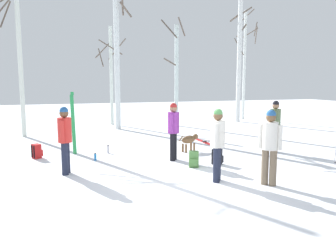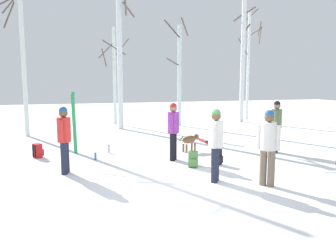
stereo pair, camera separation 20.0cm
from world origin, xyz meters
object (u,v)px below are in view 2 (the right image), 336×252
(birch_tree_3, at_px, (179,73))
(birch_tree_4, at_px, (243,55))
(backpack_0, at_px, (217,157))
(water_bottle_0, at_px, (109,149))
(backpack_1, at_px, (38,151))
(backpack_2, at_px, (193,159))
(person_2, at_px, (216,140))
(birch_tree_2, at_px, (120,49))
(person_3, at_px, (268,143))
(dog, at_px, (190,140))
(person_4, at_px, (173,128))
(ski_pair_planted_0, at_px, (74,123))
(ski_pair_lying_0, at_px, (206,142))
(birch_tree_0, at_px, (22,42))
(person_1, at_px, (276,123))
(water_bottle_1, at_px, (95,157))
(person_0, at_px, (64,136))
(birch_tree_5, at_px, (249,62))
(birch_tree_1, at_px, (114,73))

(birch_tree_3, relative_size, birch_tree_4, 0.74)
(backpack_0, bearing_deg, water_bottle_0, 138.41)
(backpack_1, distance_m, water_bottle_0, 2.18)
(backpack_2, distance_m, water_bottle_0, 3.21)
(backpack_1, bearing_deg, backpack_0, -26.10)
(backpack_1, relative_size, backpack_2, 1.00)
(person_2, xyz_separation_m, birch_tree_2, (-0.70, 9.43, 2.92))
(person_3, bearing_deg, person_2, 146.90)
(water_bottle_0, bearing_deg, dog, -11.80)
(person_4, xyz_separation_m, ski_pair_planted_0, (-2.78, 1.85, 0.02))
(person_4, height_order, ski_pair_lying_0, person_4)
(birch_tree_0, height_order, birch_tree_2, birch_tree_0)
(backpack_1, height_order, birch_tree_2, birch_tree_2)
(dog, bearing_deg, birch_tree_4, 49.90)
(person_2, relative_size, backpack_1, 3.90)
(dog, bearing_deg, person_4, -132.36)
(person_1, distance_m, water_bottle_1, 5.90)
(ski_pair_planted_0, height_order, backpack_1, ski_pair_planted_0)
(birch_tree_3, bearing_deg, water_bottle_1, -126.53)
(person_2, xyz_separation_m, backpack_2, (-0.02, 1.37, -0.77))
(ski_pair_lying_0, bearing_deg, person_3, -99.12)
(ski_pair_planted_0, relative_size, birch_tree_3, 0.36)
(person_0, distance_m, dog, 4.35)
(person_2, xyz_separation_m, birch_tree_4, (6.52, 10.31, 2.88))
(ski_pair_planted_0, bearing_deg, person_1, -15.96)
(ski_pair_planted_0, distance_m, birch_tree_4, 11.74)
(backpack_1, xyz_separation_m, backpack_2, (4.16, -2.49, 0.00))
(person_4, relative_size, backpack_1, 3.90)
(ski_pair_lying_0, bearing_deg, person_4, -131.76)
(ski_pair_lying_0, bearing_deg, person_2, -111.38)
(birch_tree_5, bearing_deg, person_3, -118.73)
(birch_tree_2, bearing_deg, person_2, -85.75)
(ski_pair_planted_0, xyz_separation_m, birch_tree_3, (5.50, 5.51, 1.77))
(person_2, height_order, birch_tree_3, birch_tree_3)
(person_4, bearing_deg, water_bottle_1, 162.97)
(backpack_0, height_order, backpack_2, same)
(birch_tree_1, relative_size, birch_tree_3, 0.94)
(person_4, xyz_separation_m, birch_tree_4, (6.80, 7.99, 2.88))
(person_2, xyz_separation_m, dog, (0.65, 3.33, -0.59))
(water_bottle_1, height_order, birch_tree_2, birch_tree_2)
(person_1, relative_size, person_3, 1.00)
(dog, distance_m, ski_pair_planted_0, 3.85)
(person_3, distance_m, birch_tree_4, 12.60)
(backpack_0, height_order, backpack_1, same)
(dog, height_order, water_bottle_1, dog)
(person_0, height_order, backpack_0, person_0)
(person_1, bearing_deg, person_4, -179.50)
(person_3, distance_m, ski_pair_planted_0, 6.27)
(person_1, distance_m, ski_pair_planted_0, 6.61)
(person_0, distance_m, person_3, 4.96)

